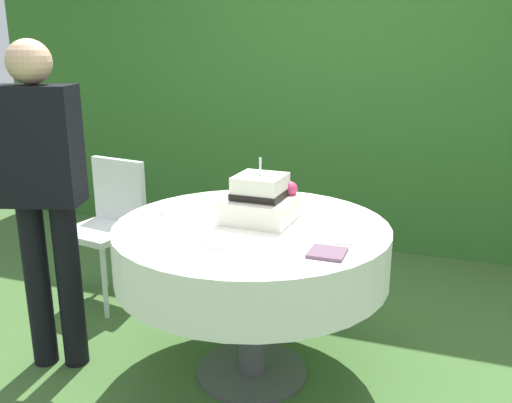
% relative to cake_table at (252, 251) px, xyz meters
% --- Properties ---
extents(ground_plane, '(20.00, 20.00, 0.00)m').
position_rel_cake_table_xyz_m(ground_plane, '(0.00, 0.00, -0.65)').
color(ground_plane, '#3D602D').
extents(foliage_hedge, '(6.19, 0.58, 2.82)m').
position_rel_cake_table_xyz_m(foliage_hedge, '(0.00, 2.22, 0.76)').
color(foliage_hedge, '#336628').
rests_on(foliage_hedge, ground_plane).
extents(cake_table, '(1.27, 1.27, 0.78)m').
position_rel_cake_table_xyz_m(cake_table, '(0.00, 0.00, 0.00)').
color(cake_table, '#4C4C51').
rests_on(cake_table, ground_plane).
extents(wedding_cake, '(0.32, 0.32, 0.30)m').
position_rel_cake_table_xyz_m(wedding_cake, '(0.02, 0.08, 0.22)').
color(wedding_cake, silver).
rests_on(wedding_cake, cake_table).
extents(serving_plate_near, '(0.11, 0.11, 0.01)m').
position_rel_cake_table_xyz_m(serving_plate_near, '(-0.06, -0.30, 0.13)').
color(serving_plate_near, white).
rests_on(serving_plate_near, cake_table).
extents(serving_plate_far, '(0.14, 0.14, 0.01)m').
position_rel_cake_table_xyz_m(serving_plate_far, '(0.43, -0.06, 0.13)').
color(serving_plate_far, white).
rests_on(serving_plate_far, cake_table).
extents(serving_plate_left, '(0.13, 0.13, 0.01)m').
position_rel_cake_table_xyz_m(serving_plate_left, '(-0.43, 0.04, 0.13)').
color(serving_plate_left, white).
rests_on(serving_plate_left, cake_table).
extents(napkin_stack, '(0.14, 0.14, 0.01)m').
position_rel_cake_table_xyz_m(napkin_stack, '(0.41, -0.25, 0.14)').
color(napkin_stack, '#6B4C60').
rests_on(napkin_stack, cake_table).
extents(garden_chair, '(0.46, 0.46, 0.89)m').
position_rel_cake_table_xyz_m(garden_chair, '(-1.13, 0.51, -0.11)').
color(garden_chair, white).
rests_on(garden_chair, ground_plane).
extents(standing_person, '(0.40, 0.30, 1.60)m').
position_rel_cake_table_xyz_m(standing_person, '(-0.96, -0.24, 0.28)').
color(standing_person, black).
rests_on(standing_person, ground_plane).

